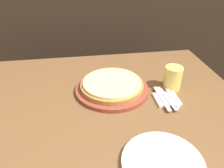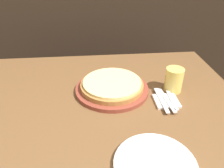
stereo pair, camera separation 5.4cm
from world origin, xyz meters
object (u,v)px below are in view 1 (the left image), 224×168
object	(u,v)px
pizza_on_board	(112,86)
beer_glass	(173,77)
spoon	(172,97)
fork	(162,98)
dinner_knife	(167,98)
dinner_plate	(163,163)

from	to	relation	value
pizza_on_board	beer_glass	xyz separation A→B (m)	(0.31, -0.02, 0.04)
pizza_on_board	spoon	xyz separation A→B (m)	(0.27, -0.12, -0.01)
fork	spoon	xyz separation A→B (m)	(0.05, 0.00, 0.00)
pizza_on_board	fork	xyz separation A→B (m)	(0.22, -0.12, -0.01)
fork	spoon	distance (m)	0.05
pizza_on_board	dinner_knife	bearing A→B (deg)	-26.29
beer_glass	pizza_on_board	bearing A→B (deg)	175.78
dinner_knife	pizza_on_board	bearing A→B (deg)	153.71
dinner_knife	spoon	distance (m)	0.03
pizza_on_board	dinner_knife	size ratio (longest dim) A/B	1.86
dinner_knife	dinner_plate	bearing A→B (deg)	-112.78
dinner_knife	spoon	world-z (taller)	same
beer_glass	dinner_knife	size ratio (longest dim) A/B	0.62
dinner_plate	pizza_on_board	bearing A→B (deg)	101.89
pizza_on_board	fork	size ratio (longest dim) A/B	1.87
dinner_knife	spoon	bearing A→B (deg)	0.00
dinner_plate	dinner_knife	distance (m)	0.38
pizza_on_board	fork	distance (m)	0.25
fork	spoon	world-z (taller)	same
beer_glass	fork	size ratio (longest dim) A/B	0.62
dinner_plate	spoon	world-z (taller)	dinner_plate
pizza_on_board	dinner_knife	distance (m)	0.28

